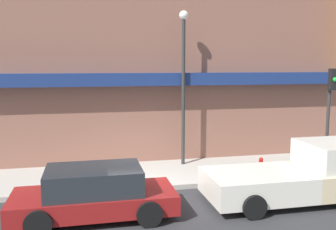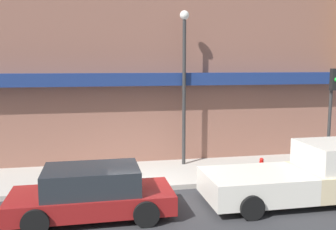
% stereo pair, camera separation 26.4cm
% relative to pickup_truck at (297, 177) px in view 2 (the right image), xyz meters
% --- Properties ---
extents(ground_plane, '(80.00, 80.00, 0.00)m').
position_rel_pickup_truck_xyz_m(ground_plane, '(-4.39, 1.73, -0.78)').
color(ground_plane, '#2D2D30').
extents(sidewalk, '(36.00, 3.31, 0.17)m').
position_rel_pickup_truck_xyz_m(sidewalk, '(-4.39, 3.39, -0.69)').
color(sidewalk, '#ADA89E').
rests_on(sidewalk, ground).
extents(building, '(19.80, 3.80, 9.95)m').
position_rel_pickup_truck_xyz_m(building, '(-4.37, 6.52, 3.35)').
color(building, brown).
rests_on(building, ground).
extents(pickup_truck, '(5.05, 2.32, 1.77)m').
position_rel_pickup_truck_xyz_m(pickup_truck, '(0.00, 0.00, 0.00)').
color(pickup_truck, beige).
rests_on(pickup_truck, ground).
extents(parked_car, '(4.41, 2.06, 1.40)m').
position_rel_pickup_truck_xyz_m(parked_car, '(-6.16, -0.00, -0.09)').
color(parked_car, maroon).
rests_on(parked_car, ground).
extents(fire_hydrant, '(0.16, 0.16, 0.57)m').
position_rel_pickup_truck_xyz_m(fire_hydrant, '(0.03, 2.53, -0.33)').
color(fire_hydrant, red).
rests_on(fire_hydrant, sidewalk).
extents(street_lamp, '(0.36, 0.36, 6.08)m').
position_rel_pickup_truck_xyz_m(street_lamp, '(-2.52, 4.31, 3.15)').
color(street_lamp, '#2D2D2D').
rests_on(street_lamp, sidewalk).
extents(traffic_light, '(0.28, 0.42, 3.87)m').
position_rel_pickup_truck_xyz_m(traffic_light, '(2.66, 2.31, 2.04)').
color(traffic_light, '#2D2D2D').
rests_on(traffic_light, sidewalk).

